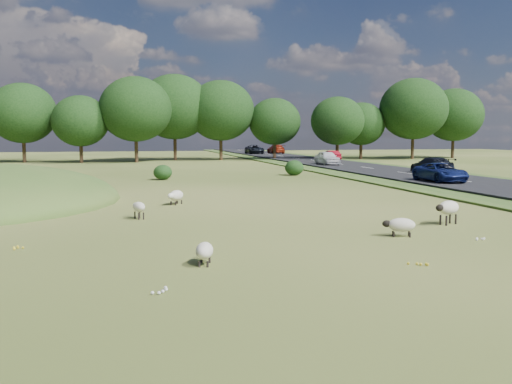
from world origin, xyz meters
TOP-DOWN VIEW (x-y plane):
  - ground at (0.00, 20.00)m, footprint 160.00×160.00m
  - road at (20.00, 30.00)m, footprint 8.00×150.00m
  - treeline at (-1.06, 55.44)m, footprint 96.28×14.66m
  - shrubs at (-4.22, 27.12)m, footprint 27.48×5.83m
  - sheep_0 at (8.75, -0.70)m, footprint 1.38×0.98m
  - sheep_1 at (5.65, -2.73)m, footprint 1.20×0.79m
  - sheep_2 at (-1.68, -5.45)m, footprint 0.69×1.14m
  - sheep_4 at (-3.20, 3.66)m, footprint 0.68×1.06m
  - sheep_5 at (-1.21, 8.27)m, footprint 1.06×1.28m
  - car_0 at (21.90, 73.73)m, footprint 2.12×5.21m
  - car_1 at (21.90, 23.03)m, footprint 1.95×4.80m
  - car_2 at (18.10, 15.36)m, footprint 2.19×4.75m
  - car_3 at (18.10, 73.75)m, footprint 2.48×5.37m
  - car_4 at (21.90, 47.15)m, footprint 1.33×3.80m
  - car_6 at (18.10, 38.34)m, footprint 1.78×4.43m

SIDE VIEW (x-z plane):
  - ground at x=0.00m, z-range 0.00..0.00m
  - road at x=20.00m, z-range 0.00..0.25m
  - sheep_2 at x=-1.68m, z-range 0.08..0.72m
  - sheep_1 at x=5.65m, z-range 0.09..0.75m
  - sheep_5 at x=-1.21m, z-range 0.10..0.84m
  - sheep_4 at x=-3.20m, z-range 0.15..0.88m
  - sheep_0 at x=8.75m, z-range 0.19..1.15m
  - shrubs at x=-4.22m, z-range -0.08..1.49m
  - car_4 at x=21.90m, z-range 0.25..1.50m
  - car_2 at x=18.10m, z-range 0.25..1.57m
  - car_1 at x=21.90m, z-range 0.25..1.64m
  - car_3 at x=18.10m, z-range 0.25..1.74m
  - car_6 at x=18.10m, z-range 0.25..1.76m
  - car_0 at x=21.90m, z-range 0.25..1.76m
  - treeline at x=-1.06m, z-range 0.72..12.41m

